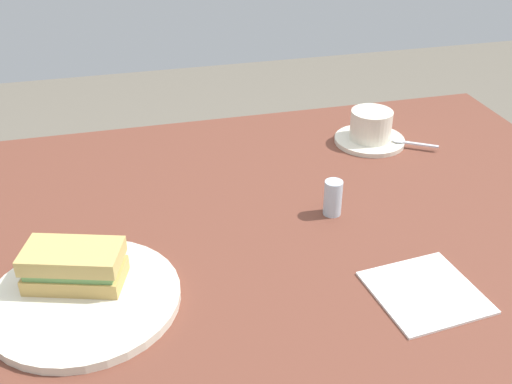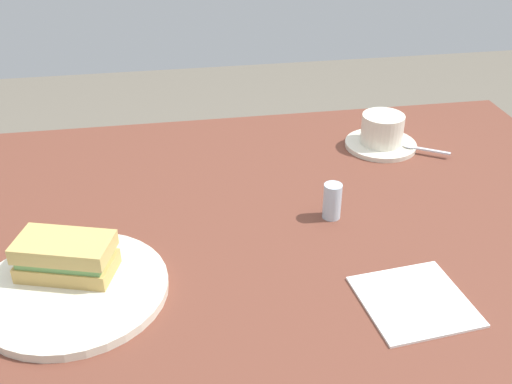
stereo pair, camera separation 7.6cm
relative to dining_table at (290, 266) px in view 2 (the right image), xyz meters
The scene contains 8 objects.
dining_table is the anchor object (origin of this frame).
sandwich_plate 0.41m from the dining_table, 22.04° to the left, with size 0.28×0.28×0.01m, color silver.
sandwich_front 0.41m from the dining_table, 16.95° to the left, with size 0.16×0.11×0.06m.
coffee_saucer 0.36m from the dining_table, 136.04° to the right, with size 0.15×0.15×0.01m, color silver.
coffee_cup 0.38m from the dining_table, 135.92° to the right, with size 0.09×0.12×0.06m.
spoon 0.39m from the dining_table, 148.08° to the right, with size 0.09×0.06×0.01m.
napkin 0.30m from the dining_table, 116.90° to the left, with size 0.15×0.15×0.00m, color white.
salt_shaker 0.16m from the dining_table, behind, with size 0.03×0.03×0.07m, color silver.
Camera 2 is at (0.21, 0.87, 1.35)m, focal length 42.71 mm.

